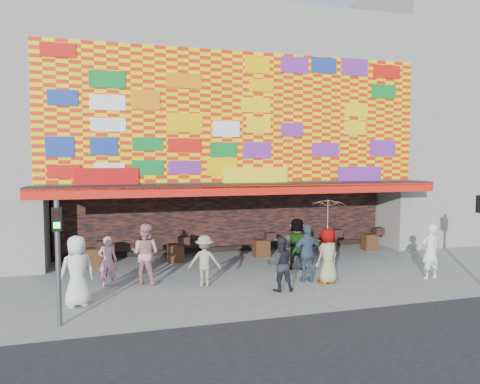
{
  "coord_description": "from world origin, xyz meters",
  "views": [
    {
      "loc": [
        -5.2,
        -13.12,
        3.95
      ],
      "look_at": [
        -0.68,
        2.0,
        2.84
      ],
      "focal_mm": 35.0,
      "sensor_mm": 36.0,
      "label": 1
    }
  ],
  "objects_px": {
    "ped_c": "(280,264)",
    "ped_d": "(205,261)",
    "ped_b": "(108,261)",
    "parasol": "(328,215)",
    "ped_f": "(297,244)",
    "ped_e": "(308,253)",
    "ped_g": "(328,256)",
    "signal_left": "(58,248)",
    "ped_i": "(145,254)",
    "ped_h": "(430,251)",
    "ped_a": "(77,271)"
  },
  "relations": [
    {
      "from": "ped_c",
      "to": "ped_d",
      "type": "relative_size",
      "value": 1.04
    },
    {
      "from": "ped_b",
      "to": "parasol",
      "type": "xyz_separation_m",
      "value": [
        6.74,
        -1.59,
        1.41
      ]
    },
    {
      "from": "ped_f",
      "to": "parasol",
      "type": "distance_m",
      "value": 2.4
    },
    {
      "from": "ped_e",
      "to": "ped_g",
      "type": "distance_m",
      "value": 0.64
    },
    {
      "from": "ped_g",
      "to": "ped_d",
      "type": "bearing_deg",
      "value": -33.08
    },
    {
      "from": "signal_left",
      "to": "ped_d",
      "type": "height_order",
      "value": "signal_left"
    },
    {
      "from": "ped_e",
      "to": "ped_i",
      "type": "relative_size",
      "value": 0.97
    },
    {
      "from": "signal_left",
      "to": "ped_b",
      "type": "distance_m",
      "value": 3.63
    },
    {
      "from": "ped_f",
      "to": "ped_h",
      "type": "distance_m",
      "value": 4.45
    },
    {
      "from": "ped_a",
      "to": "ped_d",
      "type": "xyz_separation_m",
      "value": [
        3.72,
        1.01,
        -0.17
      ]
    },
    {
      "from": "ped_e",
      "to": "ped_g",
      "type": "xyz_separation_m",
      "value": [
        0.56,
        -0.32,
        -0.04
      ]
    },
    {
      "from": "signal_left",
      "to": "ped_g",
      "type": "bearing_deg",
      "value": 12.02
    },
    {
      "from": "ped_f",
      "to": "ped_g",
      "type": "distance_m",
      "value": 2.03
    },
    {
      "from": "ped_g",
      "to": "ped_i",
      "type": "relative_size",
      "value": 0.92
    },
    {
      "from": "signal_left",
      "to": "ped_g",
      "type": "xyz_separation_m",
      "value": [
        7.9,
        1.68,
        -0.98
      ]
    },
    {
      "from": "ped_h",
      "to": "ped_f",
      "type": "bearing_deg",
      "value": -38.89
    },
    {
      "from": "signal_left",
      "to": "ped_f",
      "type": "height_order",
      "value": "signal_left"
    },
    {
      "from": "ped_c",
      "to": "signal_left",
      "type": "bearing_deg",
      "value": 19.01
    },
    {
      "from": "ped_d",
      "to": "ped_a",
      "type": "bearing_deg",
      "value": 32.2
    },
    {
      "from": "ped_b",
      "to": "ped_h",
      "type": "bearing_deg",
      "value": 177.1
    },
    {
      "from": "ped_e",
      "to": "ped_g",
      "type": "relative_size",
      "value": 1.05
    },
    {
      "from": "ped_a",
      "to": "ped_h",
      "type": "height_order",
      "value": "ped_a"
    },
    {
      "from": "ped_h",
      "to": "ped_i",
      "type": "distance_m",
      "value": 9.33
    },
    {
      "from": "ped_d",
      "to": "ped_e",
      "type": "distance_m",
      "value": 3.32
    },
    {
      "from": "ped_a",
      "to": "ped_e",
      "type": "height_order",
      "value": "ped_a"
    },
    {
      "from": "ped_b",
      "to": "ped_i",
      "type": "xyz_separation_m",
      "value": [
        1.16,
        0.04,
        0.17
      ]
    },
    {
      "from": "ped_a",
      "to": "ped_f",
      "type": "height_order",
      "value": "ped_a"
    },
    {
      "from": "signal_left",
      "to": "ped_c",
      "type": "relative_size",
      "value": 1.83
    },
    {
      "from": "ped_b",
      "to": "ped_d",
      "type": "distance_m",
      "value": 3.01
    },
    {
      "from": "ped_h",
      "to": "signal_left",
      "type": "bearing_deg",
      "value": 1.32
    },
    {
      "from": "ped_f",
      "to": "ped_b",
      "type": "bearing_deg",
      "value": 32.99
    },
    {
      "from": "ped_e",
      "to": "ped_h",
      "type": "height_order",
      "value": "ped_e"
    },
    {
      "from": "ped_a",
      "to": "ped_i",
      "type": "height_order",
      "value": "ped_a"
    },
    {
      "from": "ped_c",
      "to": "ped_f",
      "type": "distance_m",
      "value": 2.92
    },
    {
      "from": "ped_a",
      "to": "ped_g",
      "type": "height_order",
      "value": "ped_a"
    },
    {
      "from": "ped_f",
      "to": "ped_g",
      "type": "height_order",
      "value": "ped_f"
    },
    {
      "from": "ped_c",
      "to": "ped_e",
      "type": "height_order",
      "value": "ped_e"
    },
    {
      "from": "ped_e",
      "to": "ped_b",
      "type": "bearing_deg",
      "value": -10.27
    },
    {
      "from": "ped_b",
      "to": "ped_f",
      "type": "distance_m",
      "value": 6.58
    },
    {
      "from": "ped_d",
      "to": "ped_f",
      "type": "relative_size",
      "value": 0.86
    },
    {
      "from": "ped_e",
      "to": "ped_f",
      "type": "bearing_deg",
      "value": -101.15
    },
    {
      "from": "ped_a",
      "to": "ped_h",
      "type": "xyz_separation_m",
      "value": [
        11.06,
        -0.27,
        -0.05
      ]
    },
    {
      "from": "ped_a",
      "to": "ped_i",
      "type": "relative_size",
      "value": 1.0
    },
    {
      "from": "ped_b",
      "to": "ped_i",
      "type": "height_order",
      "value": "ped_i"
    },
    {
      "from": "ped_d",
      "to": "parasol",
      "type": "xyz_separation_m",
      "value": [
        3.84,
        -0.8,
        1.41
      ]
    },
    {
      "from": "ped_h",
      "to": "ped_i",
      "type": "xyz_separation_m",
      "value": [
        -9.09,
        2.11,
        0.05
      ]
    },
    {
      "from": "ped_b",
      "to": "ped_c",
      "type": "xyz_separation_m",
      "value": [
        4.96,
        -2.0,
        0.03
      ]
    },
    {
      "from": "ped_b",
      "to": "ped_i",
      "type": "distance_m",
      "value": 1.17
    },
    {
      "from": "ped_c",
      "to": "ped_i",
      "type": "relative_size",
      "value": 0.86
    },
    {
      "from": "ped_c",
      "to": "ped_e",
      "type": "relative_size",
      "value": 0.89
    }
  ]
}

